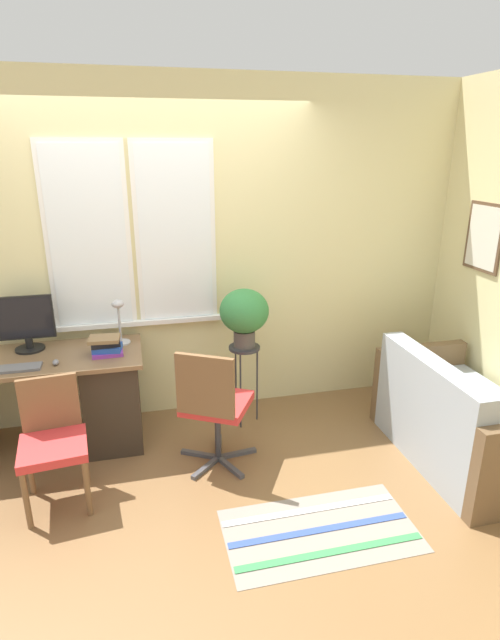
{
  "coord_description": "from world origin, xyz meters",
  "views": [
    {
      "loc": [
        -0.15,
        -3.23,
        2.17
      ],
      "look_at": [
        0.65,
        0.16,
        0.96
      ],
      "focal_mm": 28.0,
      "sensor_mm": 36.0,
      "label": 1
    }
  ],
  "objects_px": {
    "monitor": "(26,324)",
    "plant_stand": "(244,357)",
    "mouse": "(56,362)",
    "desk_lamp": "(119,317)",
    "desk_chair_wooden": "(53,439)",
    "potted_plant": "(244,313)",
    "couch_loveseat": "(460,423)",
    "book_stack": "(106,346)",
    "office_chair_swivel": "(214,404)",
    "keyboard": "(16,368)"
  },
  "relations": [
    {
      "from": "office_chair_swivel",
      "to": "couch_loveseat",
      "type": "relative_size",
      "value": 0.69
    },
    {
      "from": "monitor",
      "to": "desk_lamp",
      "type": "distance_m",
      "value": 0.66
    },
    {
      "from": "keyboard",
      "to": "desk_chair_wooden",
      "type": "xyz_separation_m",
      "value": [
        0.25,
        -0.45,
        -0.31
      ]
    },
    {
      "from": "office_chair_swivel",
      "to": "plant_stand",
      "type": "relative_size",
      "value": 1.37
    },
    {
      "from": "monitor",
      "to": "keyboard",
      "type": "distance_m",
      "value": 0.4
    },
    {
      "from": "office_chair_swivel",
      "to": "couch_loveseat",
      "type": "distance_m",
      "value": 1.78
    },
    {
      "from": "couch_loveseat",
      "to": "potted_plant",
      "type": "bearing_deg",
      "value": 58.22
    },
    {
      "from": "desk_lamp",
      "to": "book_stack",
      "type": "relative_size",
      "value": 1.44
    },
    {
      "from": "keyboard",
      "to": "desk_chair_wooden",
      "type": "bearing_deg",
      "value": -60.61
    },
    {
      "from": "book_stack",
      "to": "potted_plant",
      "type": "distance_m",
      "value": 1.06
    },
    {
      "from": "keyboard",
      "to": "potted_plant",
      "type": "xyz_separation_m",
      "value": [
        1.64,
        0.22,
        0.2
      ]
    },
    {
      "from": "office_chair_swivel",
      "to": "plant_stand",
      "type": "bearing_deg",
      "value": -92.61
    },
    {
      "from": "mouse",
      "to": "potted_plant",
      "type": "height_order",
      "value": "potted_plant"
    },
    {
      "from": "mouse",
      "to": "monitor",
      "type": "bearing_deg",
      "value": 123.69
    },
    {
      "from": "book_stack",
      "to": "office_chair_swivel",
      "type": "bearing_deg",
      "value": -33.45
    },
    {
      "from": "office_chair_swivel",
      "to": "couch_loveseat",
      "type": "height_order",
      "value": "office_chair_swivel"
    },
    {
      "from": "desk_lamp",
      "to": "book_stack",
      "type": "xyz_separation_m",
      "value": [
        -0.1,
        -0.2,
        -0.15
      ]
    },
    {
      "from": "mouse",
      "to": "plant_stand",
      "type": "bearing_deg",
      "value": 7.96
    },
    {
      "from": "couch_loveseat",
      "to": "book_stack",
      "type": "bearing_deg",
      "value": 72.33
    },
    {
      "from": "keyboard",
      "to": "desk_chair_wooden",
      "type": "height_order",
      "value": "desk_chair_wooden"
    },
    {
      "from": "office_chair_swivel",
      "to": "couch_loveseat",
      "type": "bearing_deg",
      "value": -160.95
    },
    {
      "from": "desk_lamp",
      "to": "book_stack",
      "type": "height_order",
      "value": "desk_lamp"
    },
    {
      "from": "book_stack",
      "to": "potted_plant",
      "type": "height_order",
      "value": "potted_plant"
    },
    {
      "from": "mouse",
      "to": "desk_lamp",
      "type": "height_order",
      "value": "desk_lamp"
    },
    {
      "from": "plant_stand",
      "to": "couch_loveseat",
      "type": "bearing_deg",
      "value": -31.78
    },
    {
      "from": "office_chair_swivel",
      "to": "potted_plant",
      "type": "xyz_separation_m",
      "value": [
        0.34,
        0.55,
        0.46
      ]
    },
    {
      "from": "keyboard",
      "to": "book_stack",
      "type": "height_order",
      "value": "book_stack"
    },
    {
      "from": "mouse",
      "to": "couch_loveseat",
      "type": "relative_size",
      "value": 0.05
    },
    {
      "from": "monitor",
      "to": "plant_stand",
      "type": "bearing_deg",
      "value": -4.83
    },
    {
      "from": "monitor",
      "to": "mouse",
      "type": "bearing_deg",
      "value": -56.31
    },
    {
      "from": "mouse",
      "to": "office_chair_swivel",
      "type": "xyz_separation_m",
      "value": [
        1.04,
        -0.36,
        -0.27
      ]
    },
    {
      "from": "monitor",
      "to": "plant_stand",
      "type": "xyz_separation_m",
      "value": [
        1.6,
        -0.14,
        -0.37
      ]
    },
    {
      "from": "desk_lamp",
      "to": "desk_chair_wooden",
      "type": "bearing_deg",
      "value": -119.37
    },
    {
      "from": "monitor",
      "to": "office_chair_swivel",
      "type": "distance_m",
      "value": 1.5
    },
    {
      "from": "desk_chair_wooden",
      "to": "couch_loveseat",
      "type": "distance_m",
      "value": 2.79
    },
    {
      "from": "desk_lamp",
      "to": "plant_stand",
      "type": "distance_m",
      "value": 1.02
    },
    {
      "from": "desk_chair_wooden",
      "to": "potted_plant",
      "type": "xyz_separation_m",
      "value": [
        1.38,
        0.67,
        0.51
      ]
    },
    {
      "from": "potted_plant",
      "to": "office_chair_swivel",
      "type": "bearing_deg",
      "value": -121.89
    },
    {
      "from": "potted_plant",
      "to": "monitor",
      "type": "bearing_deg",
      "value": 175.17
    },
    {
      "from": "desk_chair_wooden",
      "to": "plant_stand",
      "type": "relative_size",
      "value": 1.2
    },
    {
      "from": "desk_lamp",
      "to": "potted_plant",
      "type": "height_order",
      "value": "potted_plant"
    },
    {
      "from": "book_stack",
      "to": "potted_plant",
      "type": "relative_size",
      "value": 0.51
    },
    {
      "from": "couch_loveseat",
      "to": "potted_plant",
      "type": "distance_m",
      "value": 1.77
    },
    {
      "from": "mouse",
      "to": "plant_stand",
      "type": "xyz_separation_m",
      "value": [
        1.38,
        0.19,
        -0.18
      ]
    },
    {
      "from": "monitor",
      "to": "office_chair_swivel",
      "type": "relative_size",
      "value": 0.45
    },
    {
      "from": "desk_lamp",
      "to": "desk_chair_wooden",
      "type": "distance_m",
      "value": 1.03
    },
    {
      "from": "monitor",
      "to": "potted_plant",
      "type": "xyz_separation_m",
      "value": [
        1.6,
        -0.14,
        0.0
      ]
    },
    {
      "from": "desk_chair_wooden",
      "to": "keyboard",
      "type": "bearing_deg",
      "value": 113.18
    },
    {
      "from": "office_chair_swivel",
      "to": "desk_lamp",
      "type": "bearing_deg",
      "value": -18.4
    },
    {
      "from": "desk_chair_wooden",
      "to": "office_chair_swivel",
      "type": "distance_m",
      "value": 1.05
    }
  ]
}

